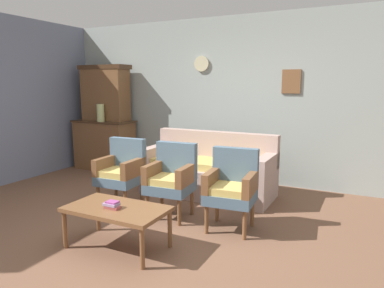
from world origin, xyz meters
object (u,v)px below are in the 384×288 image
Objects in this scene: vase_on_cabinet at (101,113)px; armchair_near_cabinet at (171,177)px; floral_couch at (209,172)px; book_stack_on_table at (112,205)px; coffee_table at (117,211)px; side_cabinet at (105,145)px; armchair_by_doorway at (232,185)px; armchair_near_couch_end at (122,170)px.

armchair_near_cabinet is (2.30, -1.42, -0.59)m from vase_on_cabinet.
book_stack_on_table is (-0.11, -2.07, 0.13)m from floral_couch.
side_cabinet is at bearing 132.14° from coffee_table.
vase_on_cabinet is 2.49m from floral_couch.
coffee_table is (-0.84, -0.96, -0.12)m from armchair_by_doorway.
armchair_by_doorway is at bearing -26.98° from side_cabinet.
armchair_by_doorway reaches higher than coffee_table.
vase_on_cabinet is 1.90× the size of book_stack_on_table.
armchair_by_doorway is (3.17, -1.61, 0.03)m from side_cabinet.
armchair_near_cabinet is 5.29× the size of book_stack_on_table.
coffee_table is at bearing 67.29° from book_stack_on_table.
vase_on_cabinet is 0.36× the size of armchair_near_cabinet.
armchair_near_couch_end and armchair_by_doorway have the same top height.
book_stack_on_table is at bearing -47.72° from vase_on_cabinet.
side_cabinet is 0.60× the size of floral_couch.
armchair_near_couch_end is (-0.80, -1.02, 0.17)m from floral_couch.
coffee_table is (2.24, -2.40, -0.72)m from vase_on_cabinet.
floral_couch is 2.07m from book_stack_on_table.
coffee_table is at bearing -54.76° from armchair_near_couch_end.
vase_on_cabinet is 0.17× the size of floral_couch.
armchair_near_couch_end is 0.90× the size of coffee_table.
floral_couch and armchair_near_cabinet have the same top height.
coffee_table is at bearing -93.32° from armchair_near_cabinet.
armchair_near_couch_end is (1.62, -1.57, 0.03)m from side_cabinet.
book_stack_on_table is at bearing -56.70° from armchair_near_couch_end.
vase_on_cabinet is at bearing 170.80° from floral_couch.
armchair_near_couch_end is 1.00× the size of armchair_by_doorway.
armchair_by_doorway is at bearing -25.05° from vase_on_cabinet.
armchair_by_doorway is at bearing 48.65° from coffee_table.
floral_couch is 1.05m from armchair_near_cabinet.
armchair_near_couch_end is at bearing -42.34° from vase_on_cabinet.
armchair_near_couch_end is 1.25m from book_stack_on_table.
coffee_table is (0.71, -1.00, -0.12)m from armchair_near_couch_end.
armchair_near_cabinet is at bearing -92.00° from floral_couch.
side_cabinet is 0.65m from vase_on_cabinet.
side_cabinet reaches higher than armchair_by_doorway.
side_cabinet reaches higher than armchair_near_couch_end.
side_cabinet is at bearing 135.87° from armchair_near_couch_end.
coffee_table is (-0.09, -2.02, 0.05)m from floral_couch.
vase_on_cabinet is 2.77m from armchair_near_cabinet.
side_cabinet is 3.47m from coffee_table.
armchair_by_doorway is (1.55, -0.04, 0.00)m from armchair_near_couch_end.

